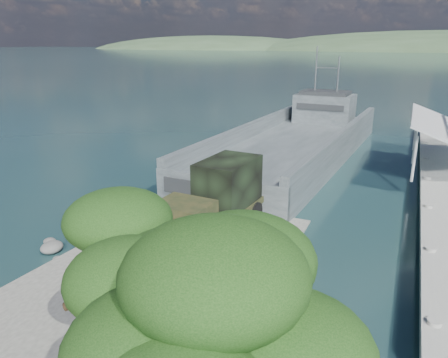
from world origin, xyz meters
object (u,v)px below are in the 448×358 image
landing_craft (294,149)px  military_truck (215,202)px  soldier (111,235)px  overhang_tree (164,295)px

landing_craft → military_truck: size_ratio=4.29×
soldier → overhang_tree: 13.79m
soldier → overhang_tree: (8.89, -9.57, 4.41)m
overhang_tree → landing_craft: bearing=99.8°
landing_craft → overhang_tree: bearing=-76.6°
soldier → military_truck: bearing=5.2°
landing_craft → soldier: (-3.28, -22.95, 0.46)m
landing_craft → soldier: size_ratio=21.83×
landing_craft → overhang_tree: (5.61, -32.52, 4.87)m
landing_craft → military_truck: landing_craft is taller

